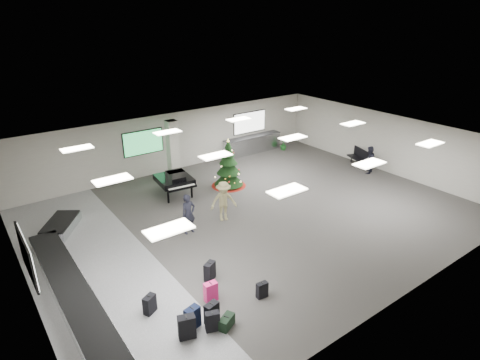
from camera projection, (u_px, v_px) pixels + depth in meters
ground at (256, 214)px, 17.51m from camera, size 18.00×18.00×0.00m
room_envelope at (239, 162)px, 16.90m from camera, size 18.02×14.02×3.21m
baggage_carousel at (69, 276)px, 13.09m from camera, size 2.28×9.71×0.43m
service_counter at (252, 144)px, 24.97m from camera, size 4.05×0.65×1.08m
suitcase_0 at (212, 313)px, 11.31m from camera, size 0.46×0.32×0.67m
suitcase_1 at (212, 321)px, 11.03m from camera, size 0.44×0.33×0.63m
pink_suitcase at (211, 292)px, 12.18m from camera, size 0.42×0.25×0.65m
suitcase_3 at (210, 271)px, 13.15m from camera, size 0.48×0.41×0.65m
navy_suitcase at (192, 318)px, 11.12m from camera, size 0.48×0.34×0.68m
suitcase_5 at (187, 327)px, 10.77m from camera, size 0.53×0.39×0.72m
green_duffel at (227, 322)px, 11.19m from camera, size 0.59×0.47×0.37m
suitcase_7 at (262, 290)px, 12.35m from camera, size 0.37×0.21×0.54m
suitcase_8 at (150, 304)px, 11.70m from camera, size 0.45×0.38×0.60m
christmas_tree at (229, 170)px, 20.09m from camera, size 1.75×1.75×2.50m
grand_piano at (175, 180)px, 19.03m from camera, size 1.69×2.08×1.11m
bench at (359, 156)px, 22.90m from camera, size 1.00×1.62×0.97m
traveler_a at (189, 214)px, 15.78m from camera, size 0.61×0.41×1.65m
traveler_b at (224, 201)px, 16.74m from camera, size 1.27×0.98×1.74m
traveler_bench at (369, 160)px, 21.73m from camera, size 0.90×0.82×1.52m
potted_plant_left at (224, 157)px, 23.39m from camera, size 0.50×0.51×0.72m
potted_plant_right at (283, 145)px, 25.57m from camera, size 0.52×0.52×0.71m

